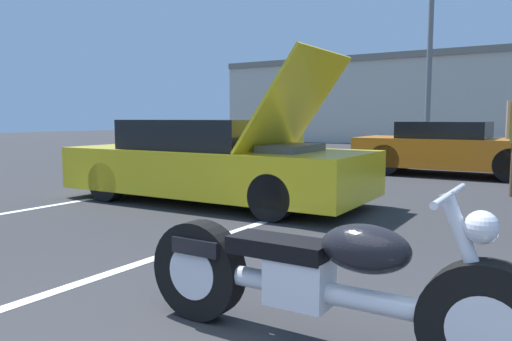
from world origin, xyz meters
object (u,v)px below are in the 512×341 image
object	(u,v)px
motorcycle	(319,282)
parked_car_mid_row	(450,149)
show_car_hood_open	(216,162)
parked_car_left_row	(230,140)
light_pole	(433,20)

from	to	relation	value
motorcycle	parked_car_mid_row	bearing A→B (deg)	96.36
show_car_hood_open	parked_car_left_row	xyz separation A→B (m)	(-5.30, 7.74, -0.07)
light_pole	parked_car_mid_row	world-z (taller)	light_pole
light_pole	show_car_hood_open	size ratio (longest dim) A/B	1.75
parked_car_left_row	motorcycle	bearing A→B (deg)	-59.66
light_pole	show_car_hood_open	world-z (taller)	light_pole
motorcycle	parked_car_left_row	world-z (taller)	parked_car_left_row
light_pole	show_car_hood_open	xyz separation A→B (m)	(-0.35, -11.74, -3.97)
motorcycle	show_car_hood_open	bearing A→B (deg)	132.71
motorcycle	parked_car_left_row	distance (m)	14.41
parked_car_mid_row	parked_car_left_row	bearing A→B (deg)	164.07
parked_car_left_row	show_car_hood_open	bearing A→B (deg)	-62.93
parked_car_mid_row	light_pole	bearing A→B (deg)	106.54
light_pole	parked_car_mid_row	bearing A→B (deg)	-72.13
light_pole	motorcycle	bearing A→B (deg)	-78.44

